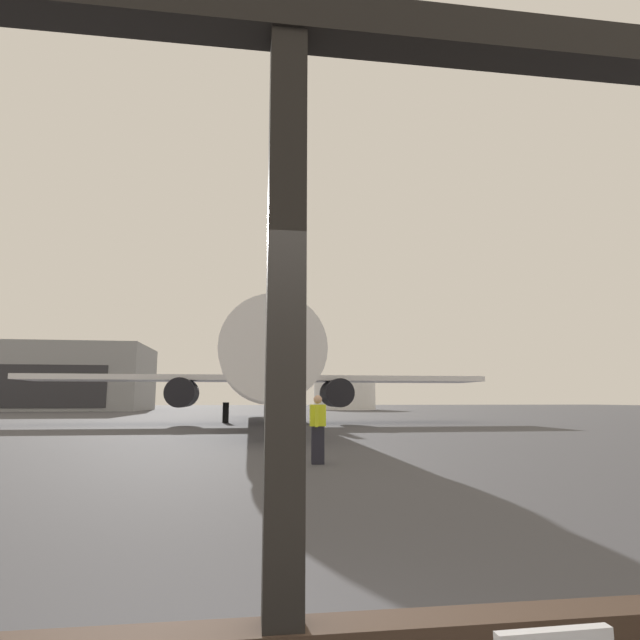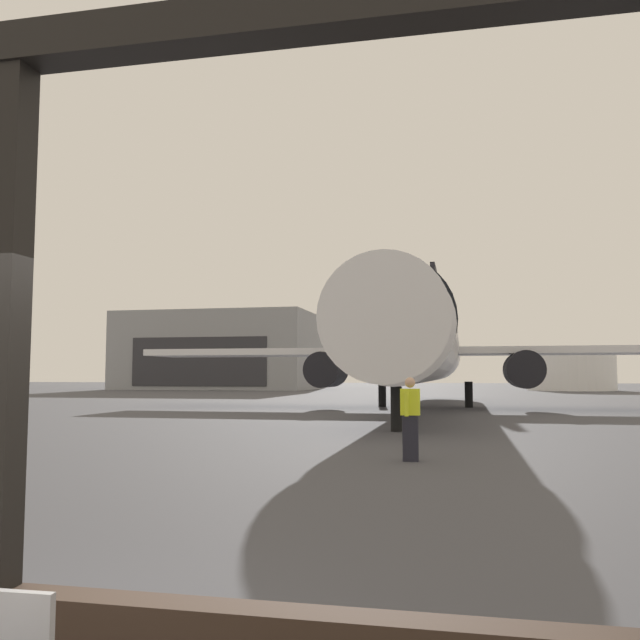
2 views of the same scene
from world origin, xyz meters
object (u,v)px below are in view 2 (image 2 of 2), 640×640
fuel_storage_tank (571,370)px  airplane (422,346)px  distant_hangar (222,352)px  ground_crew_worker (410,418)px

fuel_storage_tank → airplane: bearing=-107.3°
airplane → distant_hangar: 54.13m
ground_crew_worker → distant_hangar: distant_hangar is taller
airplane → distant_hangar: bearing=121.7°
ground_crew_worker → distant_hangar: 74.07m
ground_crew_worker → airplane: bearing=92.6°
ground_crew_worker → distant_hangar: size_ratio=0.07×
ground_crew_worker → distant_hangar: (-29.43, 67.86, 3.93)m
airplane → distant_hangar: size_ratio=1.53×
distant_hangar → ground_crew_worker: bearing=-66.5°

